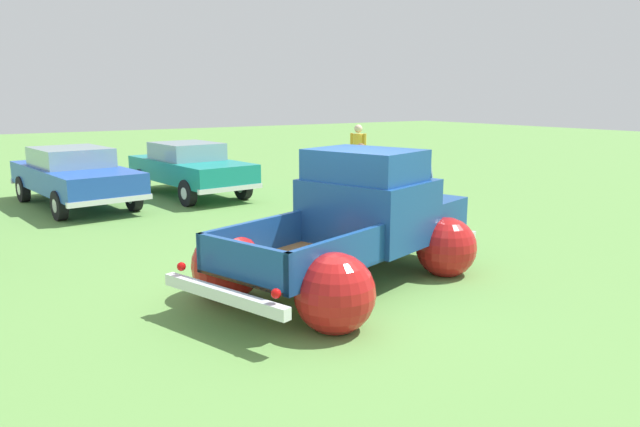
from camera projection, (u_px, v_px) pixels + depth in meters
name	position (u px, v px, depth m)	size (l,w,h in m)	color
ground_plane	(341.00, 285.00, 8.51)	(80.00, 80.00, 0.00)	#609347
vintage_pickup_truck	(358.00, 229.00, 8.66)	(4.98, 3.74, 1.96)	black
show_car_0	(74.00, 174.00, 14.45)	(2.35, 4.88, 1.43)	black
show_car_1	(190.00, 167.00, 15.95)	(2.18, 4.45, 1.43)	black
spectator_0	(358.00, 151.00, 17.50)	(0.45, 0.52, 1.84)	navy
spectator_2	(361.00, 177.00, 12.69)	(0.48, 0.48, 1.68)	navy
lane_cone_0	(398.00, 219.00, 11.59)	(0.36, 0.36, 0.63)	black
lane_cone_1	(417.00, 223.00, 11.18)	(0.36, 0.36, 0.63)	black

